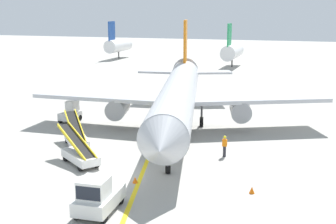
{
  "coord_description": "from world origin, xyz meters",
  "views": [
    {
      "loc": [
        12.92,
        -27.23,
        11.21
      ],
      "look_at": [
        0.58,
        9.61,
        2.5
      ],
      "focal_mm": 48.55,
      "sensor_mm": 36.0,
      "label": 1
    }
  ],
  "objects_px": {
    "baggage_tug_near_wing": "(71,113)",
    "belt_loader_aft_hold": "(80,154)",
    "safety_cone_nose_right": "(135,180)",
    "ground_crew_marshaller": "(225,145)",
    "belt_loader_forward_hold": "(76,137)",
    "safety_cone_nose_left": "(252,190)",
    "airliner": "(179,95)",
    "pushback_tug": "(98,196)"
  },
  "relations": [
    {
      "from": "baggage_tug_near_wing",
      "to": "belt_loader_aft_hold",
      "type": "distance_m",
      "value": 13.74
    },
    {
      "from": "pushback_tug",
      "to": "ground_crew_marshaller",
      "type": "height_order",
      "value": "pushback_tug"
    },
    {
      "from": "belt_loader_aft_hold",
      "to": "belt_loader_forward_hold",
      "type": "bearing_deg",
      "value": 122.73
    },
    {
      "from": "baggage_tug_near_wing",
      "to": "safety_cone_nose_left",
      "type": "distance_m",
      "value": 24.32
    },
    {
      "from": "pushback_tug",
      "to": "baggage_tug_near_wing",
      "type": "distance_m",
      "value": 22.53
    },
    {
      "from": "pushback_tug",
      "to": "belt_loader_aft_hold",
      "type": "height_order",
      "value": "belt_loader_aft_hold"
    },
    {
      "from": "airliner",
      "to": "baggage_tug_near_wing",
      "type": "bearing_deg",
      "value": -178.33
    },
    {
      "from": "belt_loader_forward_hold",
      "to": "ground_crew_marshaller",
      "type": "height_order",
      "value": "belt_loader_forward_hold"
    },
    {
      "from": "safety_cone_nose_left",
      "to": "ground_crew_marshaller",
      "type": "bearing_deg",
      "value": 115.06
    },
    {
      "from": "baggage_tug_near_wing",
      "to": "belt_loader_forward_hold",
      "type": "xyz_separation_m",
      "value": [
        4.95,
        -7.58,
        -0.15
      ]
    },
    {
      "from": "pushback_tug",
      "to": "safety_cone_nose_right",
      "type": "height_order",
      "value": "pushback_tug"
    },
    {
      "from": "safety_cone_nose_right",
      "to": "ground_crew_marshaller",
      "type": "bearing_deg",
      "value": 58.55
    },
    {
      "from": "belt_loader_aft_hold",
      "to": "safety_cone_nose_right",
      "type": "xyz_separation_m",
      "value": [
        5.38,
        -2.25,
        -0.56
      ]
    },
    {
      "from": "baggage_tug_near_wing",
      "to": "belt_loader_forward_hold",
      "type": "height_order",
      "value": "belt_loader_forward_hold"
    },
    {
      "from": "pushback_tug",
      "to": "airliner",
      "type": "bearing_deg",
      "value": 93.4
    },
    {
      "from": "belt_loader_aft_hold",
      "to": "ground_crew_marshaller",
      "type": "relative_size",
      "value": 2.81
    },
    {
      "from": "airliner",
      "to": "ground_crew_marshaller",
      "type": "relative_size",
      "value": 20.56
    },
    {
      "from": "baggage_tug_near_wing",
      "to": "safety_cone_nose_right",
      "type": "distance_m",
      "value": 18.86
    },
    {
      "from": "baggage_tug_near_wing",
      "to": "safety_cone_nose_left",
      "type": "height_order",
      "value": "baggage_tug_near_wing"
    },
    {
      "from": "baggage_tug_near_wing",
      "to": "safety_cone_nose_left",
      "type": "xyz_separation_m",
      "value": [
        20.5,
        -13.08,
        -0.71
      ]
    },
    {
      "from": "pushback_tug",
      "to": "safety_cone_nose_right",
      "type": "relative_size",
      "value": 8.44
    },
    {
      "from": "pushback_tug",
      "to": "safety_cone_nose_right",
      "type": "xyz_separation_m",
      "value": [
        0.24,
        4.89,
        -0.77
      ]
    },
    {
      "from": "ground_crew_marshaller",
      "to": "safety_cone_nose_left",
      "type": "xyz_separation_m",
      "value": [
        3.12,
        -6.68,
        -0.69
      ]
    },
    {
      "from": "baggage_tug_near_wing",
      "to": "safety_cone_nose_right",
      "type": "height_order",
      "value": "baggage_tug_near_wing"
    },
    {
      "from": "airliner",
      "to": "pushback_tug",
      "type": "bearing_deg",
      "value": -86.6
    },
    {
      "from": "belt_loader_aft_hold",
      "to": "safety_cone_nose_left",
      "type": "relative_size",
      "value": 10.84
    },
    {
      "from": "ground_crew_marshaller",
      "to": "safety_cone_nose_right",
      "type": "bearing_deg",
      "value": -121.45
    },
    {
      "from": "airliner",
      "to": "belt_loader_forward_hold",
      "type": "bearing_deg",
      "value": -129.61
    },
    {
      "from": "ground_crew_marshaller",
      "to": "safety_cone_nose_left",
      "type": "distance_m",
      "value": 7.4
    },
    {
      "from": "belt_loader_forward_hold",
      "to": "safety_cone_nose_right",
      "type": "bearing_deg",
      "value": -38.0
    },
    {
      "from": "airliner",
      "to": "ground_crew_marshaller",
      "type": "height_order",
      "value": "airliner"
    },
    {
      "from": "belt_loader_forward_hold",
      "to": "belt_loader_aft_hold",
      "type": "height_order",
      "value": "same"
    },
    {
      "from": "airliner",
      "to": "safety_cone_nose_right",
      "type": "xyz_separation_m",
      "value": [
        1.37,
        -14.1,
        -3.2
      ]
    },
    {
      "from": "airliner",
      "to": "belt_loader_forward_hold",
      "type": "distance_m",
      "value": 10.61
    },
    {
      "from": "pushback_tug",
      "to": "safety_cone_nose_right",
      "type": "bearing_deg",
      "value": 87.22
    },
    {
      "from": "belt_loader_forward_hold",
      "to": "safety_cone_nose_right",
      "type": "height_order",
      "value": "belt_loader_forward_hold"
    },
    {
      "from": "belt_loader_forward_hold",
      "to": "belt_loader_aft_hold",
      "type": "xyz_separation_m",
      "value": [
        2.53,
        -3.94,
        0.0
      ]
    },
    {
      "from": "belt_loader_aft_hold",
      "to": "safety_cone_nose_left",
      "type": "xyz_separation_m",
      "value": [
        13.01,
        -1.56,
        -0.56
      ]
    },
    {
      "from": "belt_loader_aft_hold",
      "to": "ground_crew_marshaller",
      "type": "distance_m",
      "value": 11.13
    },
    {
      "from": "baggage_tug_near_wing",
      "to": "safety_cone_nose_right",
      "type": "relative_size",
      "value": 5.81
    },
    {
      "from": "safety_cone_nose_left",
      "to": "safety_cone_nose_right",
      "type": "xyz_separation_m",
      "value": [
        -7.63,
        -0.69,
        0.0
      ]
    },
    {
      "from": "pushback_tug",
      "to": "baggage_tug_near_wing",
      "type": "height_order",
      "value": "pushback_tug"
    }
  ]
}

